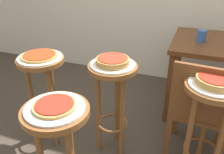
# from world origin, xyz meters

# --- Properties ---
(stool_foreground) EXTENTS (0.35, 0.35, 0.76)m
(stool_foreground) POSITION_xyz_m (-0.18, -0.42, 0.55)
(stool_foreground) COLOR brown
(stool_foreground) RESTS_ON ground_plane
(serving_plate_foreground) EXTENTS (0.31, 0.31, 0.01)m
(serving_plate_foreground) POSITION_xyz_m (-0.18, -0.42, 0.77)
(serving_plate_foreground) COLOR silver
(serving_plate_foreground) RESTS_ON stool_foreground
(pizza_foreground) EXTENTS (0.22, 0.22, 0.02)m
(pizza_foreground) POSITION_xyz_m (-0.18, -0.42, 0.78)
(pizza_foreground) COLOR tan
(pizza_foreground) RESTS_ON serving_plate_foreground
(stool_middle) EXTENTS (0.35, 0.35, 0.76)m
(stool_middle) POSITION_xyz_m (-0.64, 0.11, 0.55)
(stool_middle) COLOR brown
(stool_middle) RESTS_ON ground_plane
(serving_plate_middle) EXTENTS (0.33, 0.33, 0.01)m
(serving_plate_middle) POSITION_xyz_m (-0.64, 0.11, 0.77)
(serving_plate_middle) COLOR white
(serving_plate_middle) RESTS_ON stool_middle
(pizza_middle) EXTENTS (0.27, 0.27, 0.02)m
(pizza_middle) POSITION_xyz_m (-0.64, 0.11, 0.78)
(pizza_middle) COLOR tan
(pizza_middle) RESTS_ON serving_plate_middle
(stool_leftside) EXTENTS (0.35, 0.35, 0.76)m
(stool_leftside) POSITION_xyz_m (0.58, 0.12, 0.55)
(stool_leftside) COLOR brown
(stool_leftside) RESTS_ON ground_plane
(serving_plate_leftside) EXTENTS (0.32, 0.32, 0.01)m
(serving_plate_leftside) POSITION_xyz_m (0.58, 0.12, 0.77)
(serving_plate_leftside) COLOR white
(serving_plate_leftside) RESTS_ON stool_leftside
(pizza_leftside) EXTENTS (0.24, 0.24, 0.05)m
(pizza_leftside) POSITION_xyz_m (0.58, 0.12, 0.79)
(pizza_leftside) COLOR tan
(pizza_leftside) RESTS_ON serving_plate_leftside
(stool_rear) EXTENTS (0.35, 0.35, 0.76)m
(stool_rear) POSITION_xyz_m (-0.09, 0.18, 0.55)
(stool_rear) COLOR brown
(stool_rear) RESTS_ON ground_plane
(serving_plate_rear) EXTENTS (0.32, 0.32, 0.01)m
(serving_plate_rear) POSITION_xyz_m (-0.09, 0.18, 0.77)
(serving_plate_rear) COLOR white
(serving_plate_rear) RESTS_ON stool_rear
(pizza_rear) EXTENTS (0.24, 0.24, 0.05)m
(pizza_rear) POSITION_xyz_m (-0.09, 0.18, 0.79)
(pizza_rear) COLOR #B78442
(pizza_rear) RESTS_ON serving_plate_rear
(dining_table) EXTENTS (0.84, 0.76, 0.74)m
(dining_table) POSITION_xyz_m (0.64, 1.04, 0.61)
(dining_table) COLOR #5B3319
(dining_table) RESTS_ON ground_plane
(cup_near_edge) EXTENTS (0.08, 0.08, 0.11)m
(cup_near_edge) POSITION_xyz_m (0.47, 0.98, 0.79)
(cup_near_edge) COLOR #3360B2
(cup_near_edge) RESTS_ON dining_table
(wooden_chair) EXTENTS (0.43, 0.43, 0.85)m
(wooden_chair) POSITION_xyz_m (0.53, 0.29, 0.47)
(wooden_chair) COLOR brown
(wooden_chair) RESTS_ON ground_plane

